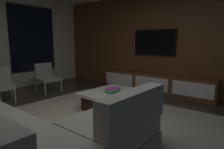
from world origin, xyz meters
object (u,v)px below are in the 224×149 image
object	(u,v)px
accent_chair_near_window	(47,76)
media_console	(156,84)
accent_chair_by_curtain	(0,83)
sectional_couch	(31,136)
mounted_tv	(154,42)
coffee_table	(116,100)
book_stack_on_coffee_table	(112,90)

from	to	relation	value
accent_chair_near_window	media_console	world-z (taller)	accent_chair_near_window
accent_chair_by_curtain	media_console	bearing A→B (deg)	-39.49
accent_chair_near_window	media_console	xyz separation A→B (m)	(1.74, -2.44, -0.18)
sectional_couch	mounted_tv	xyz separation A→B (m)	(3.90, 0.47, 1.06)
accent_chair_near_window	coffee_table	bearing A→B (deg)	-89.40
sectional_couch	accent_chair_near_window	bearing A→B (deg)	53.88
media_console	sectional_couch	bearing A→B (deg)	-175.86
mounted_tv	media_console	bearing A→B (deg)	-132.37
book_stack_on_coffee_table	accent_chair_by_curtain	xyz separation A→B (m)	(-1.17, 2.35, 0.03)
accent_chair_near_window	mounted_tv	xyz separation A→B (m)	(1.92, -2.25, 0.92)
media_console	mounted_tv	size ratio (longest dim) A/B	2.56
coffee_table	book_stack_on_coffee_table	size ratio (longest dim) A/B	3.99
sectional_couch	media_console	world-z (taller)	sectional_couch
media_console	accent_chair_near_window	bearing A→B (deg)	125.40
coffee_table	accent_chair_near_window	xyz separation A→B (m)	(-0.03, 2.41, 0.25)
accent_chair_near_window	accent_chair_by_curtain	size ratio (longest dim) A/B	1.00
coffee_table	media_console	distance (m)	1.71
sectional_couch	media_console	bearing A→B (deg)	4.14
sectional_couch	coffee_table	size ratio (longest dim) A/B	2.16
media_console	book_stack_on_coffee_table	bearing A→B (deg)	177.43
coffee_table	mounted_tv	xyz separation A→B (m)	(1.89, 0.16, 1.16)
book_stack_on_coffee_table	accent_chair_by_curtain	world-z (taller)	accent_chair_by_curtain
sectional_couch	coffee_table	xyz separation A→B (m)	(2.01, 0.31, -0.10)
accent_chair_near_window	media_console	size ratio (longest dim) A/B	0.25
coffee_table	mounted_tv	distance (m)	2.23
media_console	mounted_tv	xyz separation A→B (m)	(0.18, 0.20, 1.10)
coffee_table	book_stack_on_coffee_table	world-z (taller)	book_stack_on_coffee_table
sectional_couch	media_console	size ratio (longest dim) A/B	0.81
book_stack_on_coffee_table	accent_chair_near_window	world-z (taller)	accent_chair_near_window
accent_chair_near_window	accent_chair_by_curtain	bearing A→B (deg)	-179.27
sectional_couch	mounted_tv	distance (m)	4.07
book_stack_on_coffee_table	media_console	world-z (taller)	media_console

